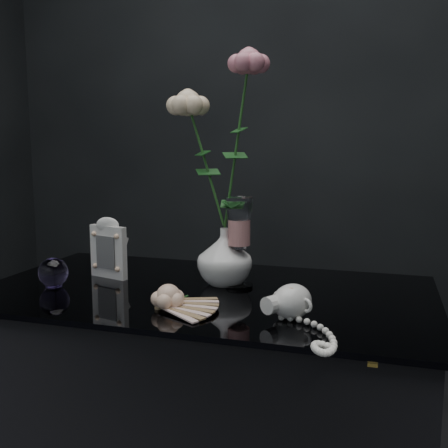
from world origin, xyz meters
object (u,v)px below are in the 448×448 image
(paperweight, at_px, (53,272))
(loose_rose, at_px, (168,297))
(vase, at_px, (225,257))
(wine_glass, at_px, (239,243))
(pearl_jar, at_px, (292,300))
(picture_frame, at_px, (108,248))

(paperweight, xyz_separation_m, loose_rose, (0.33, -0.08, -0.01))
(vase, relative_size, paperweight, 1.96)
(vase, height_order, wine_glass, wine_glass)
(paperweight, xyz_separation_m, pearl_jar, (0.59, -0.06, 0.00))
(vase, bearing_deg, loose_rose, -103.81)
(picture_frame, bearing_deg, pearl_jar, -4.35)
(wine_glass, xyz_separation_m, loose_rose, (-0.09, -0.21, -0.08))
(vase, distance_m, wine_glass, 0.06)
(picture_frame, bearing_deg, vase, 19.11)
(picture_frame, height_order, pearl_jar, picture_frame)
(loose_rose, bearing_deg, paperweight, -176.98)
(picture_frame, height_order, paperweight, picture_frame)
(pearl_jar, bearing_deg, picture_frame, -169.19)
(vase, relative_size, loose_rose, 0.90)
(wine_glass, height_order, pearl_jar, wine_glass)
(paperweight, bearing_deg, picture_frame, 55.53)
(wine_glass, height_order, paperweight, wine_glass)
(vase, bearing_deg, pearl_jar, -45.02)
(paperweight, bearing_deg, loose_rose, -13.65)
(vase, xyz_separation_m, paperweight, (-0.39, -0.14, -0.03))
(paperweight, height_order, pearl_jar, pearl_jar)
(picture_frame, height_order, loose_rose, picture_frame)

